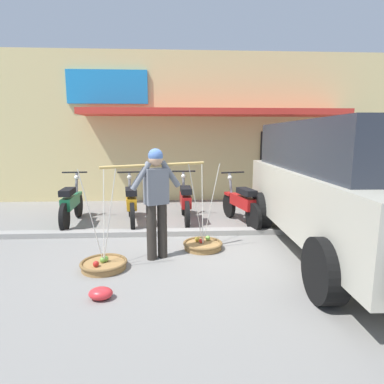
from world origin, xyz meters
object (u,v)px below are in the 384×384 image
Objects in this scene: fruit_basket_left_side at (203,244)px; plastic_litter_bag at (101,293)px; fruit_basket_right_side at (104,264)px; motorcycle_third_in_row at (185,202)px; motorcycle_nearest_shop at (71,204)px; motorcycle_end_of_row at (241,204)px; fruit_vendor at (156,196)px; parked_truck at (346,185)px; motorcycle_second_in_row at (131,203)px.

fruit_basket_left_side reaches higher than plastic_litter_bag.
fruit_basket_right_side is 2.84m from motorcycle_third_in_row.
motorcycle_nearest_shop reaches higher than plastic_litter_bag.
motorcycle_end_of_row is 6.40× the size of plastic_litter_bag.
fruit_basket_left_side and fruit_basket_right_side have the same top height.
fruit_vendor is 0.93× the size of motorcycle_third_in_row.
fruit_basket_right_side is 0.80× the size of motorcycle_third_in_row.
fruit_basket_left_side is (0.74, 0.38, -0.91)m from fruit_vendor.
fruit_basket_left_side is 1.00× the size of fruit_basket_right_side.
parked_truck is at bearing -22.73° from motorcycle_nearest_shop.
plastic_litter_bag is at bearing -115.28° from fruit_vendor.
fruit_basket_left_side reaches higher than motorcycle_second_in_row.
fruit_vendor is 0.95× the size of motorcycle_end_of_row.
parked_truck is at bearing 19.80° from plastic_litter_bag.
fruit_vendor is 2.26m from motorcycle_third_in_row.
plastic_litter_bag is (0.15, -0.88, -0.00)m from fruit_basket_right_side.
fruit_basket_right_side is (-1.49, -0.76, 0.00)m from fruit_basket_left_side.
fruit_vendor is 0.35× the size of parked_truck.
parked_truck reaches higher than motorcycle_second_in_row.
parked_truck reaches higher than motorcycle_end_of_row.
fruit_basket_right_side reaches higher than motorcycle_second_in_row.
plastic_litter_bag is (-1.34, -1.64, -0.00)m from fruit_basket_left_side.
motorcycle_end_of_row is (0.95, 1.47, 0.38)m from fruit_basket_left_side.
parked_truck is (3.60, -2.02, 0.68)m from motorcycle_second_in_row.
fruit_basket_right_side is 2.74m from motorcycle_nearest_shop.
parked_truck is (2.44, -2.13, 0.68)m from motorcycle_third_in_row.
motorcycle_second_in_row is at bearing 150.76° from parked_truck.
fruit_vendor is 1.23m from fruit_basket_left_side.
fruit_basket_left_side is 1.79m from motorcycle_end_of_row.
motorcycle_third_in_row is (2.43, 0.09, 0.00)m from motorcycle_nearest_shop.
motorcycle_nearest_shop is 6.50× the size of plastic_litter_bag.
motorcycle_second_in_row is 0.37× the size of parked_truck.
motorcycle_third_in_row is (-0.24, 1.76, 0.38)m from fruit_basket_left_side.
parked_truck is (2.20, -0.36, 1.06)m from fruit_basket_left_side.
fruit_basket_left_side is at bearing 27.07° from fruit_basket_right_side.
fruit_basket_right_side is 0.81× the size of motorcycle_end_of_row.
motorcycle_second_in_row reaches higher than plastic_litter_bag.
fruit_basket_right_side is 0.30× the size of parked_truck.
motorcycle_second_in_row is at bearing -174.67° from motorcycle_third_in_row.
motorcycle_nearest_shop is at bearing -177.98° from motorcycle_third_in_row.
fruit_basket_right_side is 0.89m from plastic_litter_bag.
motorcycle_nearest_shop is (-1.93, 2.06, -0.52)m from fruit_vendor.
plastic_litter_bag is (-1.10, -3.40, -0.38)m from motorcycle_third_in_row.
motorcycle_nearest_shop is 0.38× the size of parked_truck.
motorcycle_third_in_row and motorcycle_end_of_row have the same top height.
fruit_basket_left_side is 2.20m from motorcycle_second_in_row.
fruit_basket_left_side is at bearing -122.68° from motorcycle_end_of_row.
motorcycle_nearest_shop is 3.59m from plastic_litter_bag.
fruit_basket_right_side reaches higher than plastic_litter_bag.
motorcycle_second_in_row and motorcycle_third_in_row have the same top height.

